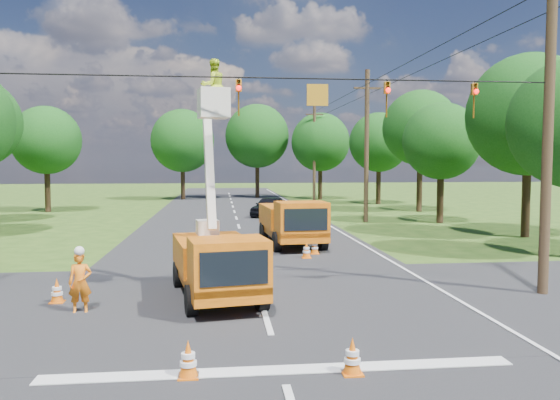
{
  "coord_description": "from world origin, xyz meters",
  "views": [
    {
      "loc": [
        -1.14,
        -13.2,
        3.98
      ],
      "look_at": [
        1.04,
        6.43,
        2.6
      ],
      "focal_mm": 35.0,
      "sensor_mm": 36.0,
      "label": 1
    }
  ],
  "objects": [
    {
      "name": "tree_right_b",
      "position": [
        15.0,
        14.0,
        6.43
      ],
      "size": [
        6.4,
        6.4,
        9.65
      ],
      "color": "#382616",
      "rests_on": "ground"
    },
    {
      "name": "tree_far_b",
      "position": [
        3.0,
        47.0,
        6.81
      ],
      "size": [
        7.0,
        7.0,
        10.32
      ],
      "color": "#382616",
      "rests_on": "ground"
    },
    {
      "name": "pole_right_mid",
      "position": [
        8.5,
        22.0,
        5.11
      ],
      "size": [
        1.8,
        0.3,
        10.0
      ],
      "color": "#4C3823",
      "rests_on": "ground"
    },
    {
      "name": "traffic_cone_3",
      "position": [
        2.9,
        9.74,
        0.36
      ],
      "size": [
        0.38,
        0.38,
        0.71
      ],
      "color": "orange",
      "rests_on": "ground"
    },
    {
      "name": "pole_right_far",
      "position": [
        8.5,
        42.0,
        5.11
      ],
      "size": [
        1.8,
        0.3,
        10.0
      ],
      "color": "#4C3823",
      "rests_on": "ground"
    },
    {
      "name": "pole_right_near",
      "position": [
        8.5,
        2.0,
        5.11
      ],
      "size": [
        1.8,
        0.3,
        10.0
      ],
      "color": "#4C3823",
      "rests_on": "ground"
    },
    {
      "name": "stop_bar",
      "position": [
        0.0,
        -3.2,
        0.0
      ],
      "size": [
        9.0,
        0.45,
        0.02
      ],
      "primitive_type": "cube",
      "color": "silver",
      "rests_on": "ground"
    },
    {
      "name": "bucket_truck",
      "position": [
        -1.23,
        2.51,
        1.48
      ],
      "size": [
        2.86,
        5.62,
        6.96
      ],
      "rotation": [
        0.0,
        0.0,
        0.17
      ],
      "color": "orange",
      "rests_on": "ground"
    },
    {
      "name": "traffic_cone_7",
      "position": [
        3.31,
        15.44,
        0.36
      ],
      "size": [
        0.38,
        0.38,
        0.71
      ],
      "color": "orange",
      "rests_on": "ground"
    },
    {
      "name": "traffic_cone_2",
      "position": [
        2.4,
        8.78,
        0.36
      ],
      "size": [
        0.38,
        0.38,
        0.71
      ],
      "color": "orange",
      "rests_on": "ground"
    },
    {
      "name": "tree_right_c",
      "position": [
        13.2,
        21.0,
        5.31
      ],
      "size": [
        5.0,
        5.0,
        7.83
      ],
      "color": "#382616",
      "rests_on": "ground"
    },
    {
      "name": "tree_far_a",
      "position": [
        -5.0,
        45.0,
        6.19
      ],
      "size": [
        6.6,
        6.6,
        9.5
      ],
      "color": "#382616",
      "rests_on": "ground"
    },
    {
      "name": "road_main",
      "position": [
        0.0,
        20.0,
        0.0
      ],
      "size": [
        12.0,
        100.0,
        0.06
      ],
      "primitive_type": "cube",
      "color": "black",
      "rests_on": "ground"
    },
    {
      "name": "signal_span",
      "position": [
        2.23,
        1.99,
        5.88
      ],
      "size": [
        18.0,
        0.29,
        1.07
      ],
      "color": "black",
      "rests_on": "ground"
    },
    {
      "name": "traffic_cone_4",
      "position": [
        -5.71,
        2.49,
        0.36
      ],
      "size": [
        0.38,
        0.38,
        0.71
      ],
      "color": "orange",
      "rests_on": "ground"
    },
    {
      "name": "traffic_cone_0",
      "position": [
        -1.74,
        -3.3,
        0.36
      ],
      "size": [
        0.38,
        0.38,
        0.71
      ],
      "color": "orange",
      "rests_on": "ground"
    },
    {
      "name": "ground",
      "position": [
        0.0,
        20.0,
        0.0
      ],
      "size": [
        140.0,
        140.0,
        0.0
      ],
      "primitive_type": "plane",
      "color": "#284915",
      "rests_on": "ground"
    },
    {
      "name": "ground_worker",
      "position": [
        -4.8,
        1.42,
        0.82
      ],
      "size": [
        0.63,
        0.45,
        1.63
      ],
      "primitive_type": "imported",
      "rotation": [
        0.0,
        0.0,
        0.1
      ],
      "color": "orange",
      "rests_on": "ground"
    },
    {
      "name": "tree_right_d",
      "position": [
        14.8,
        29.0,
        6.68
      ],
      "size": [
        6.0,
        6.0,
        9.7
      ],
      "color": "#382616",
      "rests_on": "ground"
    },
    {
      "name": "tree_left_f",
      "position": [
        -14.8,
        32.0,
        5.69
      ],
      "size": [
        5.4,
        5.4,
        8.4
      ],
      "color": "#382616",
      "rests_on": "ground"
    },
    {
      "name": "edge_line",
      "position": [
        5.6,
        20.0,
        0.0
      ],
      "size": [
        0.12,
        90.0,
        0.02
      ],
      "primitive_type": "cube",
      "color": "silver",
      "rests_on": "ground"
    },
    {
      "name": "traffic_cone_1",
      "position": [
        1.29,
        -3.49,
        0.36
      ],
      "size": [
        0.38,
        0.38,
        0.71
      ],
      "color": "orange",
      "rests_on": "ground"
    },
    {
      "name": "second_truck",
      "position": [
        2.27,
        12.25,
        1.16
      ],
      "size": [
        2.76,
        6.13,
        2.23
      ],
      "rotation": [
        0.0,
        0.0,
        0.08
      ],
      "color": "orange",
      "rests_on": "ground"
    },
    {
      "name": "tree_right_e",
      "position": [
        13.8,
        37.0,
        5.81
      ],
      "size": [
        5.6,
        5.6,
        8.63
      ],
      "color": "#382616",
      "rests_on": "ground"
    },
    {
      "name": "distant_car",
      "position": [
        2.46,
        26.41,
        0.74
      ],
      "size": [
        3.41,
        4.68,
        1.48
      ],
      "primitive_type": "imported",
      "rotation": [
        0.0,
        0.0,
        -0.43
      ],
      "color": "black",
      "rests_on": "ground"
    },
    {
      "name": "tree_far_c",
      "position": [
        9.5,
        44.0,
        6.06
      ],
      "size": [
        6.2,
        6.2,
        9.18
      ],
      "color": "#382616",
      "rests_on": "ground"
    },
    {
      "name": "road_cross",
      "position": [
        0.0,
        2.0,
        0.0
      ],
      "size": [
        56.0,
        10.0,
        0.07
      ],
      "primitive_type": "cube",
      "color": "black",
      "rests_on": "ground"
    }
  ]
}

